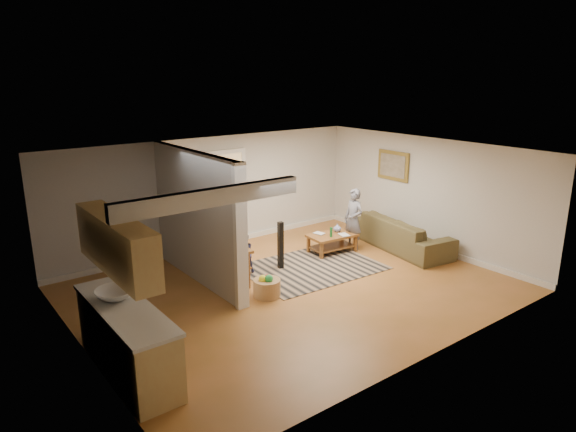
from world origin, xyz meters
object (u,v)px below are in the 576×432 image
at_px(toy_basket, 267,287).
at_px(speaker_left, 281,245).
at_px(coffee_table, 332,238).
at_px(child, 352,249).
at_px(speaker_right, 209,256).
at_px(tv_console, 230,247).
at_px(sofa, 402,248).
at_px(toddler, 245,273).

bearing_deg(toy_basket, speaker_left, 43.05).
relative_size(coffee_table, speaker_left, 1.12).
bearing_deg(child, speaker_right, -97.92).
distance_m(coffee_table, speaker_right, 2.92).
distance_m(tv_console, child, 3.20).
xyz_separation_m(tv_console, child, (3.12, -0.12, -0.67)).
bearing_deg(sofa, speaker_right, 84.35).
bearing_deg(sofa, child, 63.77).
xyz_separation_m(speaker_left, toddler, (-0.72, 0.23, -0.49)).
relative_size(speaker_left, child, 0.71).
height_order(speaker_right, child, speaker_right).
height_order(sofa, toy_basket, toy_basket).
relative_size(sofa, speaker_left, 2.50).
distance_m(sofa, speaker_right, 4.47).
bearing_deg(toddler, speaker_left, 173.77).
relative_size(toy_basket, toddler, 0.59).
distance_m(coffee_table, toddler, 2.25).
relative_size(coffee_table, speaker_right, 1.22).
relative_size(child, toddler, 1.70).
relative_size(speaker_left, toy_basket, 2.03).
relative_size(coffee_table, tv_console, 0.91).
bearing_deg(toddler, tv_console, 32.27).
height_order(tv_console, toy_basket, tv_console).
height_order(speaker_left, child, speaker_left).
bearing_deg(sofa, tv_console, 88.37).
bearing_deg(toy_basket, speaker_right, 106.23).
height_order(toy_basket, child, child).
height_order(toy_basket, toddler, toy_basket).
height_order(tv_console, toddler, tv_console).
bearing_deg(toddler, child, -174.52).
bearing_deg(child, toy_basket, -73.21).
bearing_deg(sofa, toddler, 84.78).
bearing_deg(toddler, coffee_table, -172.05).
xyz_separation_m(speaker_right, toy_basket, (0.40, -1.37, -0.27)).
height_order(sofa, speaker_left, speaker_left).
distance_m(sofa, coffee_table, 1.64).
relative_size(coffee_table, child, 0.79).
xyz_separation_m(speaker_left, toy_basket, (-1.00, -0.93, -0.31)).
relative_size(tv_console, speaker_right, 1.34).
distance_m(coffee_table, child, 0.60).
distance_m(sofa, tv_console, 4.17).
height_order(coffee_table, toddler, coffee_table).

